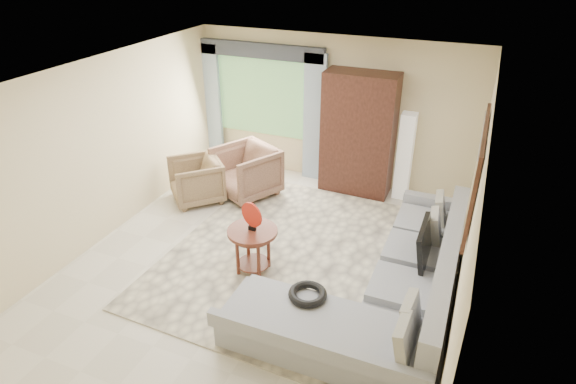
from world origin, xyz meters
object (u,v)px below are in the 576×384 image
at_px(floor_lamp, 405,157).
at_px(coffee_table, 253,250).
at_px(sectional_sofa, 390,292).
at_px(armchair_left, 196,180).
at_px(potted_plant, 228,155).
at_px(armoire, 358,134).
at_px(tv_screen, 425,243).
at_px(armchair_right, 246,172).

bearing_deg(floor_lamp, coffee_table, -115.94).
height_order(sectional_sofa, armchair_left, sectional_sofa).
bearing_deg(floor_lamp, potted_plant, -178.04).
distance_m(coffee_table, armoire, 2.98).
bearing_deg(tv_screen, armoire, 122.25).
bearing_deg(armchair_right, floor_lamp, 49.15).
height_order(coffee_table, armchair_right, armchair_right).
xyz_separation_m(coffee_table, floor_lamp, (1.41, 2.89, 0.40)).
height_order(armchair_right, armoire, armoire).
xyz_separation_m(coffee_table, potted_plant, (-1.92, 2.78, -0.08)).
bearing_deg(armchair_right, tv_screen, 3.22).
relative_size(armchair_right, floor_lamp, 0.64).
xyz_separation_m(armoire, floor_lamp, (0.80, 0.06, -0.30)).
height_order(potted_plant, armoire, armoire).
distance_m(sectional_sofa, tv_screen, 0.73).
height_order(tv_screen, floor_lamp, floor_lamp).
relative_size(armchair_left, armchair_right, 0.86).
relative_size(sectional_sofa, potted_plant, 6.47).
distance_m(tv_screen, floor_lamp, 2.54).
distance_m(coffee_table, floor_lamp, 3.24).
relative_size(potted_plant, floor_lamp, 0.36).
bearing_deg(sectional_sofa, coffee_table, 177.98).
relative_size(tv_screen, armchair_right, 0.77).
distance_m(potted_plant, floor_lamp, 3.36).
bearing_deg(armoire, sectional_sofa, -66.94).
height_order(armchair_right, floor_lamp, floor_lamp).
relative_size(sectional_sofa, armchair_left, 4.21).
xyz_separation_m(tv_screen, potted_plant, (-4.02, 2.32, -0.45)).
xyz_separation_m(sectional_sofa, floor_lamp, (-0.43, 2.96, 0.47)).
xyz_separation_m(potted_plant, floor_lamp, (3.32, 0.11, 0.48)).
bearing_deg(sectional_sofa, potted_plant, 142.87).
bearing_deg(tv_screen, coffee_table, -167.81).
bearing_deg(sectional_sofa, armchair_left, 157.69).
bearing_deg(potted_plant, coffee_table, -55.42).
bearing_deg(sectional_sofa, tv_screen, 62.83).
bearing_deg(tv_screen, potted_plant, 149.99).
relative_size(tv_screen, armchair_left, 0.90).
distance_m(sectional_sofa, coffee_table, 1.84).
distance_m(tv_screen, potted_plant, 4.67).
xyz_separation_m(sectional_sofa, armchair_right, (-2.93, 1.99, 0.15)).
bearing_deg(floor_lamp, armoire, -175.71).
distance_m(sectional_sofa, floor_lamp, 3.03).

